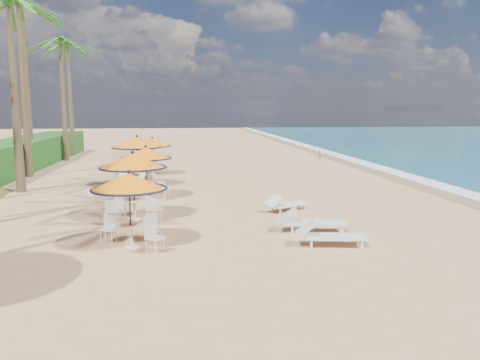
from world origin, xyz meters
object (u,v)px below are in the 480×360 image
Objects in this scene: station_3 at (137,149)px; lounger_mid at (309,221)px; lounger_near at (328,235)px; station_0 at (131,191)px; lounger_far at (286,203)px; station_1 at (132,169)px; station_4 at (153,146)px; station_2 at (146,160)px.

station_3 reaches higher than lounger_mid.
station_3 is at bearing 128.98° from lounger_near.
lounger_far is at bearing 37.22° from station_0.
station_1 reaches higher than station_0.
station_4 reaches higher than lounger_far.
station_3 reaches higher than lounger_near.
station_4 reaches higher than station_0.
station_3 is 4.07m from station_4.
station_3 reaches higher than lounger_far.
station_0 reaches higher than lounger_mid.
lounger_mid is (5.25, 0.95, -1.22)m from station_0.
station_4 is (0.06, 11.09, -0.06)m from station_1.
lounger_far is at bearing -31.34° from station_2.
station_3 is 12.60m from lounger_near.
station_3 is at bearing 101.56° from station_2.
station_2 is 7.23m from station_4.
lounger_far is at bearing 102.08° from lounger_near.
lounger_mid is at bearing 103.82° from lounger_near.
station_0 is 1.07× the size of lounger_near.
station_1 is 1.19× the size of lounger_near.
station_3 is (-0.47, 7.06, 0.11)m from station_1.
station_0 is 6.62m from lounger_far.
station_4 is at bearing 90.89° from station_0.
lounger_mid is at bearing 10.24° from station_0.
lounger_far is at bearing -62.67° from station_4.
lounger_near is 0.92× the size of lounger_mid.
station_0 is 0.90× the size of station_1.
station_0 is at bearing -85.83° from station_3.
station_0 is at bearing -176.40° from lounger_near.
station_4 reaches higher than lounger_mid.
station_0 is at bearing -85.10° from station_1.
station_4 is 14.56m from lounger_mid.
lounger_mid reaches higher than lounger_far.
station_4 is 1.10× the size of lounger_near.
station_2 is at bearing -89.02° from station_4.
station_1 is 7.07m from station_3.
station_1 is at bearing -90.30° from station_4.
station_3 is at bearing 94.17° from station_0.
lounger_near is at bearing -74.04° from lounger_mid.
station_0 is 0.95× the size of station_2.
lounger_mid reaches higher than lounger_near.
station_2 is (0.18, 3.86, -0.08)m from station_1.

